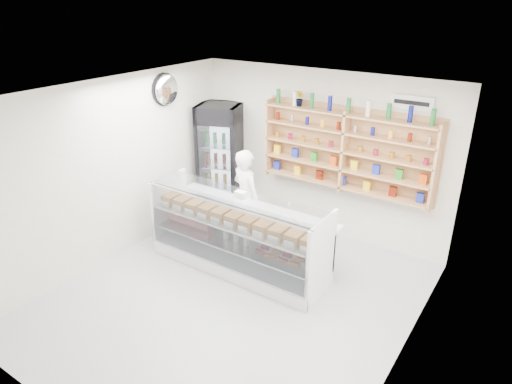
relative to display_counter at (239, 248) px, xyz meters
The scene contains 8 objects.
room 1.32m from the display_counter, 59.78° to the right, with size 5.00×5.00×5.00m.
display_counter is the anchor object (origin of this frame).
shop_worker 0.92m from the display_counter, 116.51° to the left, with size 0.60×0.39×1.64m, color white.
drinks_cooler 2.17m from the display_counter, 135.05° to the left, with size 0.95×0.94×2.08m.
wall_shelving 2.26m from the display_counter, 61.51° to the left, with size 2.84×0.28×1.33m.
potted_plant 2.58m from the display_counter, 88.10° to the left, with size 0.14×0.12×0.26m, color #1E6626.
security_mirror 2.80m from the display_counter, 163.77° to the left, with size 0.15×0.50×0.50m, color silver.
wall_sign 3.30m from the display_counter, 44.80° to the left, with size 0.62×0.03×0.20m, color white.
Camera 1 is at (3.17, -4.14, 3.89)m, focal length 32.00 mm.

